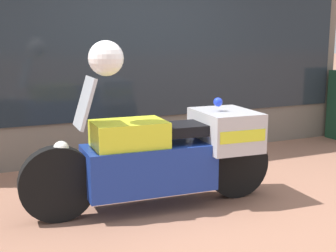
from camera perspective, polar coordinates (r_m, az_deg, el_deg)
name	(u,v)px	position (r m, az deg, el deg)	size (l,w,h in m)	color
ground_plane	(210,197)	(4.85, 5.15, -8.65)	(60.00, 60.00, 0.00)	#8E604C
shop_building	(110,17)	(6.25, -7.06, 13.02)	(6.59, 0.55, 3.70)	#6B6056
window_display	(158,118)	(6.62, -1.24, 0.99)	(5.37, 0.30, 2.01)	slate
paramedic_motorcycle	(168,153)	(4.46, 0.01, -3.28)	(2.47, 0.73, 1.27)	black
white_helmet	(106,58)	(4.15, -7.57, 8.19)	(0.31, 0.31, 0.31)	white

